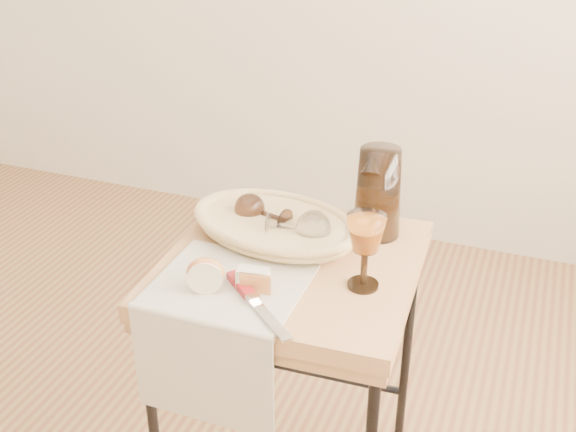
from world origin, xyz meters
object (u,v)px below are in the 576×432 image
at_px(pitcher, 378,192).
at_px(wine_goblet, 365,252).
at_px(side_table, 291,382).
at_px(goblet_lying_b, 294,226).
at_px(tea_towel, 229,285).
at_px(apple_half, 206,273).
at_px(table_knife, 255,301).
at_px(goblet_lying_a, 264,214).
at_px(bread_basket, 275,228).

bearing_deg(pitcher, wine_goblet, -90.23).
xyz_separation_m(side_table, goblet_lying_b, (-0.02, 0.06, 0.40)).
relative_size(tea_towel, pitcher, 1.21).
height_order(apple_half, table_knife, apple_half).
bearing_deg(goblet_lying_a, goblet_lying_b, 171.48).
distance_m(side_table, wine_goblet, 0.47).
distance_m(side_table, goblet_lying_a, 0.43).
bearing_deg(tea_towel, apple_half, -139.88).
relative_size(side_table, table_knife, 2.84).
bearing_deg(tea_towel, side_table, 59.52).
bearing_deg(table_knife, goblet_lying_b, 133.88).
xyz_separation_m(tea_towel, wine_goblet, (0.26, 0.10, 0.08)).
bearing_deg(goblet_lying_b, table_knife, -101.32).
relative_size(side_table, goblet_lying_a, 5.84).
xyz_separation_m(tea_towel, pitcher, (0.23, 0.33, 0.10)).
distance_m(wine_goblet, apple_half, 0.33).
relative_size(side_table, pitcher, 2.76).
xyz_separation_m(goblet_lying_b, apple_half, (-0.11, -0.24, -0.01)).
height_order(tea_towel, pitcher, pitcher).
distance_m(side_table, tea_towel, 0.39).
distance_m(goblet_lying_a, wine_goblet, 0.32).
distance_m(tea_towel, pitcher, 0.42).
xyz_separation_m(tea_towel, table_knife, (0.08, -0.05, 0.01)).
bearing_deg(goblet_lying_a, table_knife, 124.23).
bearing_deg(tea_towel, bread_basket, 86.42).
bearing_deg(apple_half, goblet_lying_a, 64.38).
bearing_deg(goblet_lying_a, apple_half, 101.63).
relative_size(goblet_lying_b, apple_half, 1.64).
distance_m(bread_basket, goblet_lying_a, 0.04).
bearing_deg(table_knife, bread_basket, 144.76).
bearing_deg(apple_half, bread_basket, 56.90).
bearing_deg(bread_basket, apple_half, -90.86).
xyz_separation_m(side_table, wine_goblet, (0.18, -0.05, 0.44)).
bearing_deg(goblet_lying_b, side_table, -89.35).
xyz_separation_m(tea_towel, apple_half, (-0.04, -0.03, 0.04)).
xyz_separation_m(goblet_lying_b, table_knife, (0.01, -0.26, -0.04)).
relative_size(wine_goblet, table_knife, 0.68).
xyz_separation_m(side_table, tea_towel, (-0.08, -0.14, 0.35)).
height_order(side_table, pitcher, pitcher).
height_order(bread_basket, wine_goblet, wine_goblet).
xyz_separation_m(goblet_lying_a, apple_half, (-0.02, -0.27, -0.01)).
height_order(side_table, tea_towel, tea_towel).
height_order(side_table, bread_basket, bread_basket).
distance_m(bread_basket, apple_half, 0.26).
height_order(side_table, apple_half, apple_half).
xyz_separation_m(goblet_lying_b, pitcher, (0.16, 0.13, 0.06)).
bearing_deg(goblet_lying_b, bread_basket, 143.83).
relative_size(pitcher, wine_goblet, 1.51).
relative_size(goblet_lying_b, pitcher, 0.51).
bearing_deg(side_table, bread_basket, 131.21).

